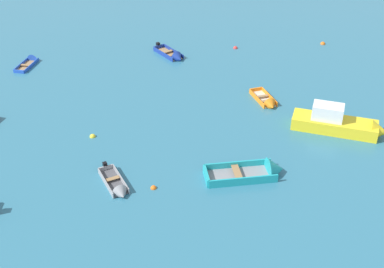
% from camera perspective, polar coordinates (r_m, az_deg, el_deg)
% --- Properties ---
extents(rowboat_deep_blue_midfield_left, '(2.15, 3.30, 0.94)m').
position_cam_1_polar(rowboat_deep_blue_midfield_left, '(38.68, -2.13, 8.96)').
color(rowboat_deep_blue_midfield_left, '#99754C').
rests_on(rowboat_deep_blue_midfield_left, ground_plane).
extents(rowboat_grey_back_row_center, '(1.47, 2.90, 0.78)m').
position_cam_1_polar(rowboat_grey_back_row_center, '(24.98, -8.58, -6.13)').
color(rowboat_grey_back_row_center, '#4C4C51').
rests_on(rowboat_grey_back_row_center, ground_plane).
extents(rowboat_orange_back_row_right, '(1.21, 2.75, 0.87)m').
position_cam_1_polar(rowboat_orange_back_row_right, '(32.36, 8.70, 3.59)').
color(rowboat_orange_back_row_right, beige).
rests_on(rowboat_orange_back_row_right, ground_plane).
extents(motor_launch_yellow_cluster_inner, '(5.43, 3.92, 1.84)m').
position_cam_1_polar(motor_launch_yellow_cluster_inner, '(30.27, 16.77, 1.16)').
color(motor_launch_yellow_cluster_inner, yellow).
rests_on(motor_launch_yellow_cluster_inner, ground_plane).
extents(rowboat_turquoise_foreground_center, '(4.19, 1.72, 1.34)m').
position_cam_1_polar(rowboat_turquoise_foreground_center, '(25.88, 7.89, -4.31)').
color(rowboat_turquoise_foreground_center, gray).
rests_on(rowboat_turquoise_foreground_center, ground_plane).
extents(rowboat_blue_outer_left, '(1.83, 2.82, 0.80)m').
position_cam_1_polar(rowboat_blue_outer_left, '(39.82, -18.03, 7.99)').
color(rowboat_blue_outer_left, '#99754C').
rests_on(rowboat_blue_outer_left, ground_plane).
extents(mooring_buoy_between_boats_right, '(0.35, 0.35, 0.35)m').
position_cam_1_polar(mooring_buoy_between_boats_right, '(29.33, -11.35, -0.32)').
color(mooring_buoy_between_boats_right, yellow).
rests_on(mooring_buoy_between_boats_right, ground_plane).
extents(mooring_buoy_midfield, '(0.39, 0.39, 0.39)m').
position_cam_1_polar(mooring_buoy_midfield, '(42.65, 14.81, 9.97)').
color(mooring_buoy_midfield, orange).
rests_on(mooring_buoy_midfield, ground_plane).
extents(mooring_buoy_far_field, '(0.31, 0.31, 0.31)m').
position_cam_1_polar(mooring_buoy_far_field, '(24.97, -4.45, -6.24)').
color(mooring_buoy_far_field, orange).
rests_on(mooring_buoy_far_field, ground_plane).
extents(mooring_buoy_near_foreground, '(0.35, 0.35, 0.35)m').
position_cam_1_polar(mooring_buoy_near_foreground, '(40.61, 5.02, 9.80)').
color(mooring_buoy_near_foreground, red).
rests_on(mooring_buoy_near_foreground, ground_plane).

